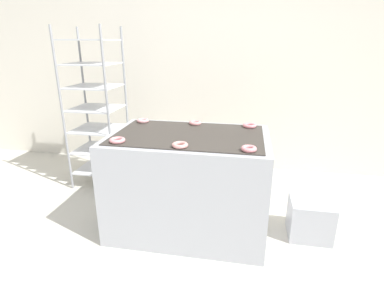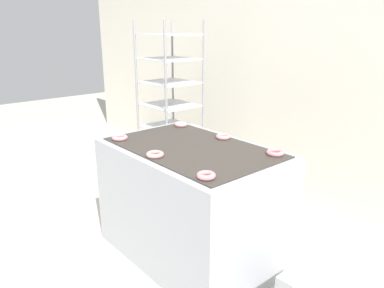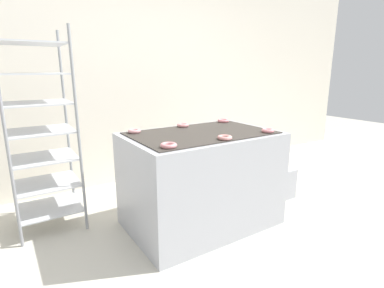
{
  "view_description": "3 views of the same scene",
  "coord_description": "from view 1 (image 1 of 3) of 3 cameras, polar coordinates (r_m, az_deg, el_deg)",
  "views": [
    {
      "loc": [
        0.45,
        -1.59,
        1.56
      ],
      "look_at": [
        0.0,
        0.82,
        0.72
      ],
      "focal_mm": 28.0,
      "sensor_mm": 36.0,
      "label": 1
    },
    {
      "loc": [
        1.89,
        -0.94,
        1.66
      ],
      "look_at": [
        0.0,
        0.67,
        0.87
      ],
      "focal_mm": 35.0,
      "sensor_mm": 36.0,
      "label": 2
    },
    {
      "loc": [
        -1.43,
        -1.39,
        1.37
      ],
      "look_at": [
        0.0,
        0.82,
        0.72
      ],
      "focal_mm": 28.0,
      "sensor_mm": 36.0,
      "label": 3
    }
  ],
  "objects": [
    {
      "name": "ground_plane",
      "position": [
        2.27,
        -4.18,
        -24.45
      ],
      "size": [
        14.0,
        14.0,
        0.0
      ],
      "primitive_type": "plane",
      "color": "beige"
    },
    {
      "name": "wall_back",
      "position": [
        3.75,
        3.8,
        16.45
      ],
      "size": [
        8.0,
        0.05,
        2.8
      ],
      "color": "silver",
      "rests_on": "ground_plane"
    },
    {
      "name": "fryer_machine",
      "position": [
        2.57,
        -0.61,
        -7.23
      ],
      "size": [
        1.29,
        0.85,
        0.85
      ],
      "color": "#A8AAB2",
      "rests_on": "ground_plane"
    },
    {
      "name": "baking_rack_cart",
      "position": [
        3.44,
        -17.81,
        6.48
      ],
      "size": [
        0.53,
        0.5,
        1.71
      ],
      "color": "gray",
      "rests_on": "ground_plane"
    },
    {
      "name": "glaze_bin",
      "position": [
        2.75,
        21.56,
        -13.09
      ],
      "size": [
        0.34,
        0.3,
        0.32
      ],
      "color": "#A8AAB2",
      "rests_on": "ground_plane"
    },
    {
      "name": "donut_near_left",
      "position": [
        2.28,
        -14.03,
        0.71
      ],
      "size": [
        0.12,
        0.12,
        0.03
      ],
      "primitive_type": "torus",
      "color": "pink",
      "rests_on": "fryer_machine"
    },
    {
      "name": "donut_near_center",
      "position": [
        2.12,
        -2.31,
        -0.18
      ],
      "size": [
        0.11,
        0.11,
        0.03
      ],
      "primitive_type": "torus",
      "color": "#DD928A",
      "rests_on": "fryer_machine"
    },
    {
      "name": "donut_near_right",
      "position": [
        2.08,
        10.78,
        -0.88
      ],
      "size": [
        0.11,
        0.11,
        0.03
      ],
      "primitive_type": "torus",
      "color": "pink",
      "rests_on": "fryer_machine"
    },
    {
      "name": "donut_far_left",
      "position": [
        2.81,
        -9.35,
        4.43
      ],
      "size": [
        0.11,
        0.11,
        0.03
      ],
      "primitive_type": "torus",
      "color": "pink",
      "rests_on": "fryer_machine"
    },
    {
      "name": "donut_far_center",
      "position": [
        2.7,
        0.62,
        4.07
      ],
      "size": [
        0.11,
        0.11,
        0.03
      ],
      "primitive_type": "torus",
      "color": "#D98B8B",
      "rests_on": "fryer_machine"
    },
    {
      "name": "donut_far_right",
      "position": [
        2.66,
        10.9,
        3.49
      ],
      "size": [
        0.12,
        0.12,
        0.03
      ],
      "primitive_type": "torus",
      "color": "pink",
      "rests_on": "fryer_machine"
    }
  ]
}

